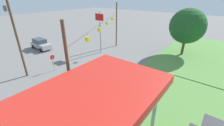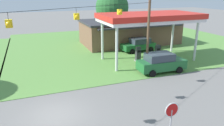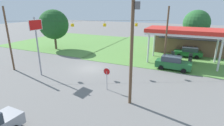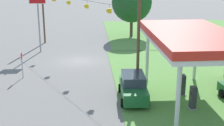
{
  "view_description": "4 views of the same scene",
  "coord_description": "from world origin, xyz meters",
  "px_view_note": "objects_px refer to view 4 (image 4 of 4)",
  "views": [
    {
      "loc": [
        15.25,
        13.42,
        10.15
      ],
      "look_at": [
        2.67,
        3.52,
        2.75
      ],
      "focal_mm": 24.0,
      "sensor_mm": 36.0,
      "label": 1
    },
    {
      "loc": [
        -1.09,
        -13.05,
        7.77
      ],
      "look_at": [
        5.57,
        4.1,
        1.71
      ],
      "focal_mm": 35.0,
      "sensor_mm": 36.0,
      "label": 2
    },
    {
      "loc": [
        12.87,
        -20.57,
        8.58
      ],
      "look_at": [
        3.43,
        0.13,
        1.25
      ],
      "focal_mm": 28.0,
      "sensor_mm": 36.0,
      "label": 3
    },
    {
      "loc": [
        33.42,
        1.12,
        9.64
      ],
      "look_at": [
        5.94,
        3.2,
        1.47
      ],
      "focal_mm": 50.0,
      "sensor_mm": 36.0,
      "label": 4
    }
  ],
  "objects_px": {
    "stop_sign_roadside": "(22,59)",
    "stop_sign_overhead": "(38,9)",
    "fuel_pump_far": "(193,98)",
    "gas_station_canopy": "(191,39)",
    "fuel_pump_near": "(182,86)",
    "car_at_pumps_front": "(133,87)",
    "tree_west_verge": "(132,2)"
  },
  "relations": [
    {
      "from": "stop_sign_overhead",
      "to": "gas_station_canopy",
      "type": "bearing_deg",
      "value": 39.28
    },
    {
      "from": "fuel_pump_near",
      "to": "stop_sign_overhead",
      "type": "relative_size",
      "value": 0.23
    },
    {
      "from": "gas_station_canopy",
      "to": "fuel_pump_far",
      "type": "bearing_deg",
      "value": -0.06
    },
    {
      "from": "gas_station_canopy",
      "to": "car_at_pumps_front",
      "type": "xyz_separation_m",
      "value": [
        -0.88,
        -4.03,
        -3.92
      ]
    },
    {
      "from": "tree_west_verge",
      "to": "fuel_pump_far",
      "type": "bearing_deg",
      "value": 2.01
    },
    {
      "from": "fuel_pump_near",
      "to": "tree_west_verge",
      "type": "xyz_separation_m",
      "value": [
        -23.58,
        -0.92,
        4.33
      ]
    },
    {
      "from": "car_at_pumps_front",
      "to": "stop_sign_roadside",
      "type": "bearing_deg",
      "value": -118.68
    },
    {
      "from": "stop_sign_roadside",
      "to": "stop_sign_overhead",
      "type": "bearing_deg",
      "value": -1.46
    },
    {
      "from": "fuel_pump_near",
      "to": "car_at_pumps_front",
      "type": "bearing_deg",
      "value": -83.87
    },
    {
      "from": "stop_sign_roadside",
      "to": "stop_sign_overhead",
      "type": "relative_size",
      "value": 0.34
    },
    {
      "from": "tree_west_verge",
      "to": "gas_station_canopy",
      "type": "bearing_deg",
      "value": 2.12
    },
    {
      "from": "gas_station_canopy",
      "to": "stop_sign_roadside",
      "type": "xyz_separation_m",
      "value": [
        -6.61,
        -13.62,
        -3.12
      ]
    },
    {
      "from": "fuel_pump_far",
      "to": "gas_station_canopy",
      "type": "bearing_deg",
      "value": 179.94
    },
    {
      "from": "fuel_pump_far",
      "to": "stop_sign_roadside",
      "type": "xyz_separation_m",
      "value": [
        -7.93,
        -13.62,
        1.0
      ]
    },
    {
      "from": "fuel_pump_far",
      "to": "car_at_pumps_front",
      "type": "bearing_deg",
      "value": -118.64
    },
    {
      "from": "fuel_pump_far",
      "to": "car_at_pumps_front",
      "type": "relative_size",
      "value": 0.35
    },
    {
      "from": "car_at_pumps_front",
      "to": "stop_sign_roadside",
      "type": "distance_m",
      "value": 11.2
    },
    {
      "from": "fuel_pump_far",
      "to": "fuel_pump_near",
      "type": "bearing_deg",
      "value": 180.0
    },
    {
      "from": "stop_sign_roadside",
      "to": "stop_sign_overhead",
      "type": "height_order",
      "value": "stop_sign_overhead"
    },
    {
      "from": "gas_station_canopy",
      "to": "fuel_pump_far",
      "type": "relative_size",
      "value": 6.56
    },
    {
      "from": "gas_station_canopy",
      "to": "fuel_pump_far",
      "type": "height_order",
      "value": "gas_station_canopy"
    },
    {
      "from": "gas_station_canopy",
      "to": "tree_west_verge",
      "type": "xyz_separation_m",
      "value": [
        -24.9,
        -0.92,
        0.21
      ]
    },
    {
      "from": "stop_sign_overhead",
      "to": "fuel_pump_far",
      "type": "bearing_deg",
      "value": 37.13
    },
    {
      "from": "fuel_pump_far",
      "to": "tree_west_verge",
      "type": "xyz_separation_m",
      "value": [
        -26.21,
        -0.92,
        4.33
      ]
    },
    {
      "from": "car_at_pumps_front",
      "to": "stop_sign_overhead",
      "type": "xyz_separation_m",
      "value": [
        -15.46,
        -9.34,
        4.25
      ]
    },
    {
      "from": "fuel_pump_near",
      "to": "tree_west_verge",
      "type": "bearing_deg",
      "value": -177.76
    },
    {
      "from": "gas_station_canopy",
      "to": "tree_west_verge",
      "type": "height_order",
      "value": "tree_west_verge"
    },
    {
      "from": "stop_sign_roadside",
      "to": "stop_sign_overhead",
      "type": "distance_m",
      "value": 10.33
    },
    {
      "from": "gas_station_canopy",
      "to": "tree_west_verge",
      "type": "bearing_deg",
      "value": -177.88
    },
    {
      "from": "fuel_pump_near",
      "to": "stop_sign_roadside",
      "type": "relative_size",
      "value": 0.68
    },
    {
      "from": "fuel_pump_near",
      "to": "stop_sign_overhead",
      "type": "xyz_separation_m",
      "value": [
        -15.03,
        -13.37,
        4.45
      ]
    },
    {
      "from": "gas_station_canopy",
      "to": "stop_sign_roadside",
      "type": "bearing_deg",
      "value": -115.9
    }
  ]
}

